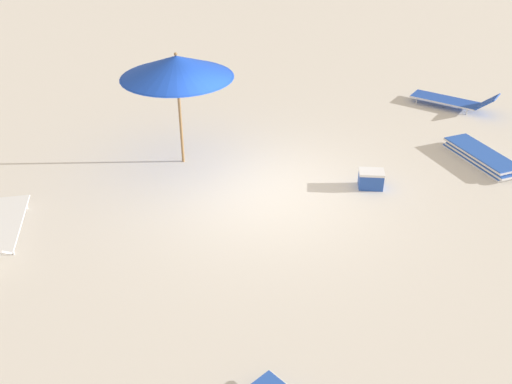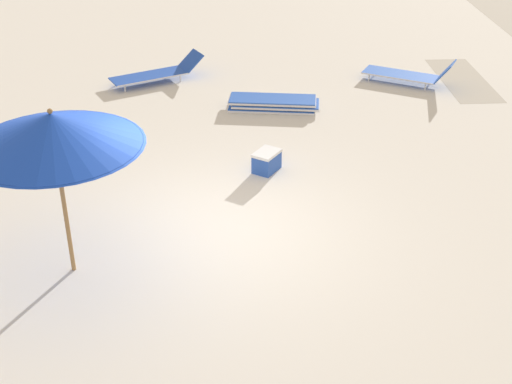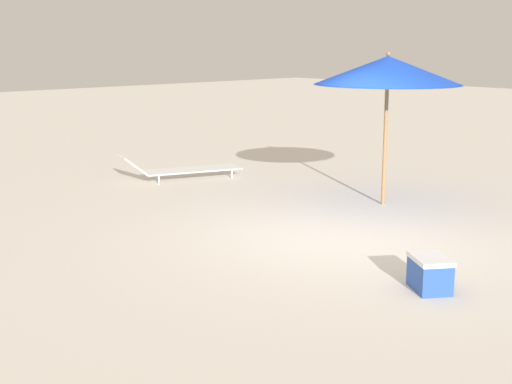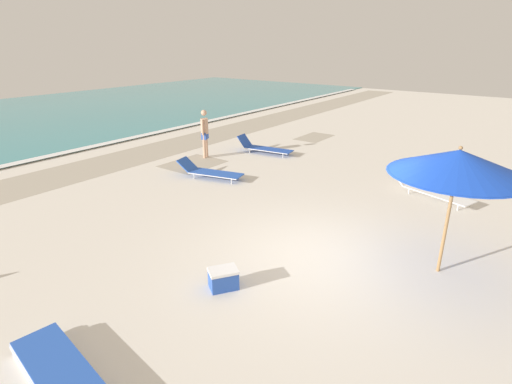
{
  "view_description": "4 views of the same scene",
  "coord_description": "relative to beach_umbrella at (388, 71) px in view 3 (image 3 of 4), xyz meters",
  "views": [
    {
      "loc": [
        4.97,
        8.45,
        5.83
      ],
      "look_at": [
        0.86,
        1.23,
        0.87
      ],
      "focal_mm": 40.0,
      "sensor_mm": 36.0,
      "label": 1
    },
    {
      "loc": [
        9.19,
        0.13,
        5.84
      ],
      "look_at": [
        0.74,
        0.6,
        1.09
      ],
      "focal_mm": 50.0,
      "sensor_mm": 36.0,
      "label": 2
    },
    {
      "loc": [
        -6.0,
        7.17,
        2.6
      ],
      "look_at": [
        0.22,
        1.43,
        0.8
      ],
      "focal_mm": 50.0,
      "sensor_mm": 36.0,
      "label": 3
    },
    {
      "loc": [
        -6.44,
        -3.09,
        4.08
      ],
      "look_at": [
        -0.02,
        1.67,
        1.05
      ],
      "focal_mm": 28.0,
      "sensor_mm": 36.0,
      "label": 4
    }
  ],
  "objects": [
    {
      "name": "cooler_box",
      "position": [
        -2.84,
        2.91,
        -1.95
      ],
      "size": [
        0.61,
        0.57,
        0.37
      ],
      "rotation": [
        0.0,
        0.0,
        5.69
      ],
      "color": "blue",
      "rests_on": "ground_plane"
    },
    {
      "name": "ground_plane",
      "position": [
        -0.88,
        1.98,
        -2.22
      ],
      "size": [
        60.0,
        60.0,
        0.16
      ],
      "color": "silver"
    },
    {
      "name": "sun_lounger_beside_umbrella",
      "position": [
        3.91,
        1.15,
        -1.93
      ],
      "size": [
        1.32,
        2.37,
        0.53
      ],
      "rotation": [
        0.0,
        0.0,
        -0.33
      ],
      "color": "white",
      "rests_on": "ground_plane"
    },
    {
      "name": "beach_umbrella",
      "position": [
        0.0,
        0.0,
        0.0
      ],
      "size": [
        2.31,
        2.31,
        2.43
      ],
      "color": "#9E7547",
      "rests_on": "ground_plane"
    }
  ]
}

